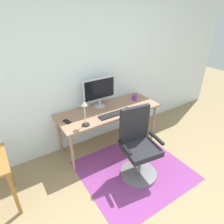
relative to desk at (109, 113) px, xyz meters
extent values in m
cube|color=silver|center=(0.04, 0.39, 0.66)|extent=(6.00, 0.10, 2.60)
cube|color=#81377D|center=(-0.02, -0.74, -0.64)|extent=(1.51, 1.38, 0.01)
cube|color=#987257|center=(0.00, 0.00, 0.05)|extent=(1.68, 0.65, 0.03)
cylinder|color=#987259|center=(-0.78, -0.26, -0.31)|extent=(0.04, 0.04, 0.68)
cylinder|color=#987259|center=(0.78, -0.26, -0.31)|extent=(0.04, 0.04, 0.68)
cylinder|color=#987259|center=(-0.78, 0.26, -0.31)|extent=(0.04, 0.04, 0.68)
cylinder|color=#987259|center=(0.78, 0.26, -0.31)|extent=(0.04, 0.04, 0.68)
cylinder|color=#B2B2B7|center=(-0.07, 0.18, 0.07)|extent=(0.18, 0.18, 0.01)
cylinder|color=#B2B2B7|center=(-0.07, 0.18, 0.14)|extent=(0.04, 0.04, 0.12)
cube|color=#B7B7BC|center=(-0.07, 0.18, 0.38)|extent=(0.56, 0.04, 0.36)
cube|color=black|center=(-0.07, 0.16, 0.38)|extent=(0.52, 0.00, 0.32)
cube|color=black|center=(-0.06, -0.18, 0.07)|extent=(0.43, 0.13, 0.02)
ellipsoid|color=black|center=(0.26, -0.16, 0.08)|extent=(0.06, 0.10, 0.03)
cylinder|color=#682F8B|center=(0.58, 0.07, 0.11)|extent=(0.09, 0.09, 0.10)
cube|color=black|center=(-0.71, 0.01, 0.07)|extent=(0.10, 0.15, 0.01)
cylinder|color=black|center=(-0.52, -0.22, 0.07)|extent=(0.11, 0.11, 0.01)
cylinder|color=beige|center=(-0.52, -0.22, 0.23)|extent=(0.02, 0.02, 0.30)
cone|color=beige|center=(-0.52, -0.22, 0.41)|extent=(0.09, 0.09, 0.06)
cylinder|color=slate|center=(-0.02, -0.84, -0.62)|extent=(0.53, 0.53, 0.05)
cylinder|color=slate|center=(-0.02, -0.84, -0.40)|extent=(0.06, 0.06, 0.39)
cube|color=#232328|center=(-0.02, -0.84, -0.16)|extent=(0.51, 0.51, 0.08)
cube|color=#232328|center=(0.01, -0.64, 0.13)|extent=(0.43, 0.12, 0.51)
cube|color=black|center=(-0.26, -0.80, -0.05)|extent=(0.09, 0.32, 0.03)
cube|color=black|center=(0.23, -0.87, -0.05)|extent=(0.09, 0.32, 0.03)
cube|color=olive|center=(-1.59, -0.54, -0.31)|extent=(0.04, 0.04, 0.66)
cube|color=olive|center=(-1.59, -0.03, -0.31)|extent=(0.04, 0.04, 0.66)
camera|label=1|loc=(-1.47, -2.38, 1.55)|focal=31.32mm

